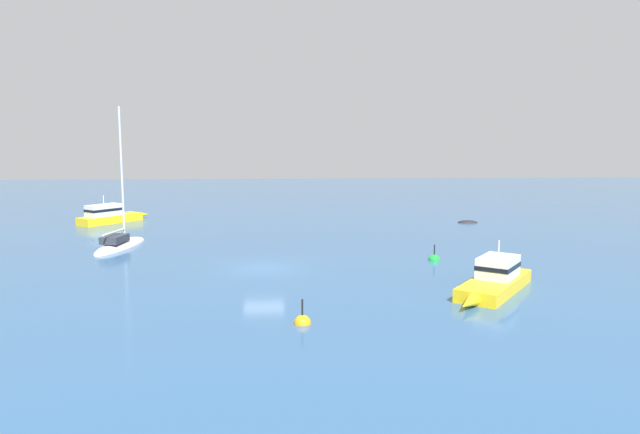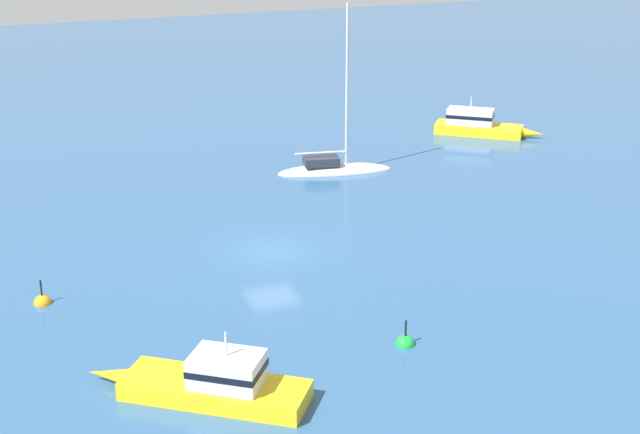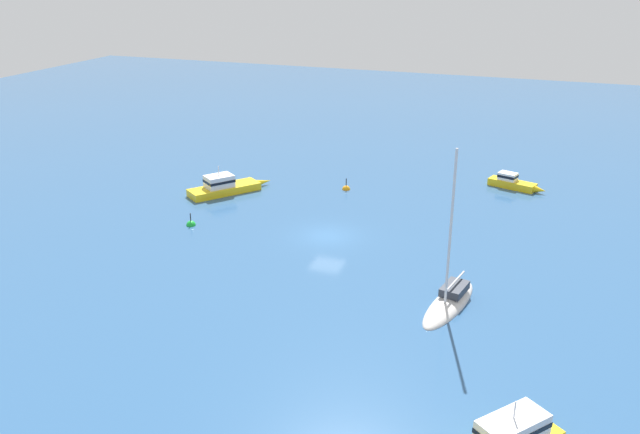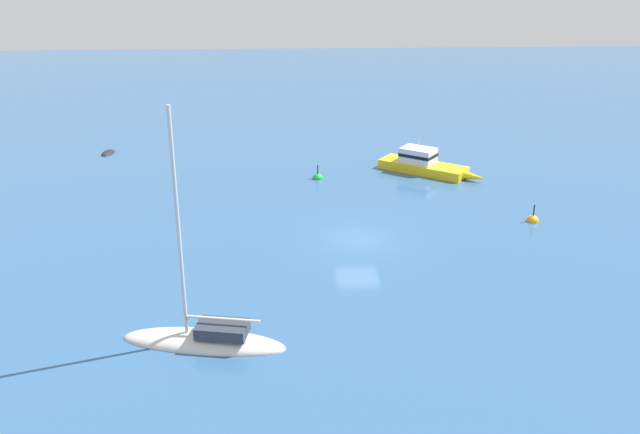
{
  "view_description": "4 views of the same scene",
  "coord_description": "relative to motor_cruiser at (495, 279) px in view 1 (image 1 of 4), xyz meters",
  "views": [
    {
      "loc": [
        1.46,
        -35.72,
        7.98
      ],
      "look_at": [
        3.6,
        2.0,
        2.89
      ],
      "focal_mm": 33.14,
      "sensor_mm": 36.0,
      "label": 1
    },
    {
      "loc": [
        40.22,
        -13.2,
        17.28
      ],
      "look_at": [
        2.0,
        1.76,
        2.19
      ],
      "focal_mm": 52.57,
      "sensor_mm": 36.0,
      "label": 2
    },
    {
      "loc": [
        -15.85,
        44.56,
        20.1
      ],
      "look_at": [
        -0.19,
        2.21,
        2.41
      ],
      "focal_mm": 37.1,
      "sensor_mm": 36.0,
      "label": 3
    },
    {
      "loc": [
        -35.97,
        4.12,
        15.69
      ],
      "look_at": [
        -3.82,
        2.41,
        2.91
      ],
      "focal_mm": 38.22,
      "sensor_mm": 36.0,
      "label": 4
    }
  ],
  "objects": [
    {
      "name": "cabin_cruiser",
      "position": [
        -27.53,
        26.65,
        0.08
      ],
      "size": [
        5.67,
        6.68,
        2.66
      ],
      "rotation": [
        0.0,
        0.0,
        0.9
      ],
      "color": "yellow",
      "rests_on": "ground"
    },
    {
      "name": "motor_cruiser",
      "position": [
        0.0,
        0.0,
        0.0
      ],
      "size": [
        5.97,
        7.38,
        2.65
      ],
      "rotation": [
        0.0,
        0.0,
        4.08
      ],
      "color": "yellow",
      "rests_on": "ground"
    },
    {
      "name": "ground_plane",
      "position": [
        -12.28,
        6.22,
        -0.66
      ],
      "size": [
        160.0,
        160.0,
        0.0
      ],
      "primitive_type": "plane",
      "color": "#2D5684"
    },
    {
      "name": "mooring_buoy",
      "position": [
        -1.18,
        7.99,
        -0.65
      ],
      "size": [
        0.76,
        0.76,
        1.42
      ],
      "color": "green",
      "rests_on": "ground"
    },
    {
      "name": "ketch",
      "position": [
        -23.08,
        13.89,
        -0.49
      ],
      "size": [
        3.18,
        7.34,
        10.74
      ],
      "rotation": [
        0.0,
        0.0,
        1.38
      ],
      "color": "silver",
      "rests_on": "ground"
    },
    {
      "name": "channel_buoy",
      "position": [
        -10.18,
        -4.81,
        -0.65
      ],
      "size": [
        0.76,
        0.76,
        1.46
      ],
      "color": "orange",
      "rests_on": "ground"
    },
    {
      "name": "tender",
      "position": [
        6.26,
        24.82,
        -0.66
      ],
      "size": [
        1.97,
        1.14,
        0.47
      ],
      "rotation": [
        0.0,
        0.0,
        6.14
      ],
      "color": "black",
      "rests_on": "ground"
    }
  ]
}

